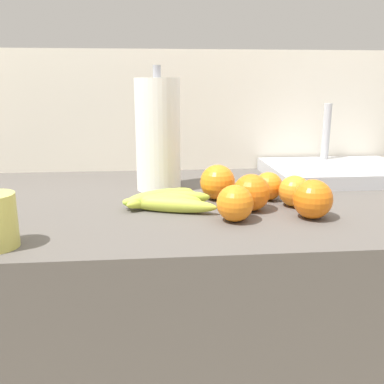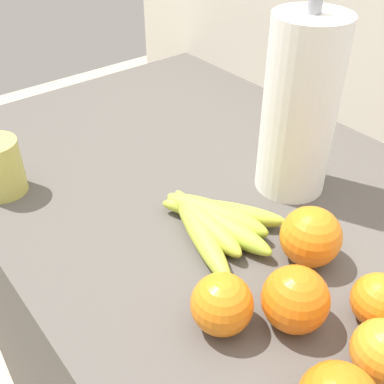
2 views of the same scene
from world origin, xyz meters
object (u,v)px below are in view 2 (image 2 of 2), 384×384
object	(u,v)px
paper_towel_roll	(300,109)
orange_far_right	(311,237)
banana_bunch	(212,221)
orange_back_right	(377,299)
orange_center	(384,352)
orange_back_left	(295,299)
orange_front	(222,304)

from	to	relation	value
paper_towel_roll	orange_far_right	bearing A→B (deg)	-39.75
banana_bunch	orange_back_right	world-z (taller)	orange_back_right
orange_center	orange_back_left	world-z (taller)	orange_back_left
orange_back_right	paper_towel_roll	world-z (taller)	paper_towel_roll
orange_center	paper_towel_roll	bearing A→B (deg)	147.93
banana_bunch	orange_back_left	distance (m)	0.19
orange_far_right	orange_back_right	size ratio (longest dim) A/B	1.25
orange_back_left	orange_back_right	bearing A→B (deg)	54.77
orange_front	orange_back_right	bearing A→B (deg)	54.77
orange_front	orange_back_left	bearing A→B (deg)	54.76
orange_back_right	paper_towel_roll	size ratio (longest dim) A/B	0.21
banana_bunch	paper_towel_roll	distance (m)	0.22
orange_back_left	orange_far_right	bearing A→B (deg)	121.40
orange_back_left	orange_center	bearing A→B (deg)	12.58
orange_front	banana_bunch	bearing A→B (deg)	143.15
orange_back_left	orange_back_right	world-z (taller)	orange_back_left
banana_bunch	orange_center	xyz separation A→B (m)	(0.29, -0.01, 0.02)
orange_far_right	orange_back_right	xyz separation A→B (m)	(0.12, -0.02, -0.01)
banana_bunch	orange_front	bearing A→B (deg)	-36.85
orange_far_right	orange_back_right	world-z (taller)	orange_far_right
banana_bunch	orange_front	distance (m)	0.17
orange_back_right	orange_center	bearing A→B (deg)	-50.98
orange_center	orange_front	size ratio (longest dim) A/B	0.95
orange_back_right	orange_front	world-z (taller)	orange_front
banana_bunch	orange_back_right	bearing A→B (deg)	10.99
orange_far_right	paper_towel_roll	distance (m)	0.20
banana_bunch	paper_towel_roll	world-z (taller)	paper_towel_roll
orange_center	paper_towel_roll	xyz separation A→B (m)	(-0.30, 0.19, 0.11)
paper_towel_roll	orange_back_right	bearing A→B (deg)	-27.25
orange_center	orange_far_right	world-z (taller)	orange_far_right
orange_far_right	orange_back_left	bearing A→B (deg)	-58.60
orange_far_right	orange_front	bearing A→B (deg)	-86.62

